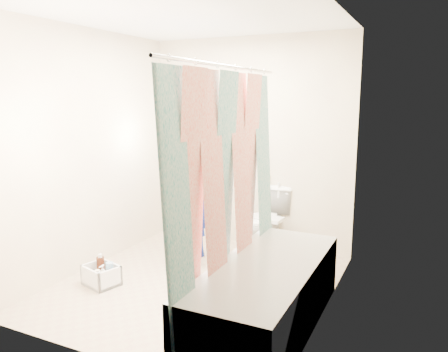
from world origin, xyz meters
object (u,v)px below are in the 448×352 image
at_px(bathtub, 266,293).
at_px(cleaning_caddy, 102,276).
at_px(plumber, 191,174).
at_px(toilet, 266,221).

relative_size(bathtub, cleaning_caddy, 4.70).
bearing_deg(plumber, bathtub, 32.03).
height_order(bathtub, cleaning_caddy, bathtub).
bearing_deg(plumber, cleaning_caddy, -49.63).
relative_size(bathtub, plumber, 0.92).
relative_size(toilet, cleaning_caddy, 1.98).
height_order(toilet, plumber, plumber).
xyz_separation_m(toilet, plumber, (-0.60, -0.62, 0.59)).
distance_m(bathtub, plumber, 1.61).
xyz_separation_m(toilet, cleaning_caddy, (-1.08, -1.47, -0.28)).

